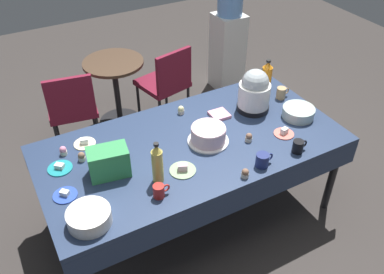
{
  "coord_description": "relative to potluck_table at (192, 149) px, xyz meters",
  "views": [
    {
      "loc": [
        -1.12,
        -2.05,
        2.61
      ],
      "look_at": [
        0.0,
        0.0,
        0.8
      ],
      "focal_mm": 38.68,
      "sensor_mm": 36.0,
      "label": 1
    }
  ],
  "objects": [
    {
      "name": "ground",
      "position": [
        0.0,
        0.0,
        -0.69
      ],
      "size": [
        9.0,
        9.0,
        0.0
      ],
      "primitive_type": "plane",
      "color": "#383330"
    },
    {
      "name": "potluck_table",
      "position": [
        0.0,
        0.0,
        0.0
      ],
      "size": [
        2.2,
        1.1,
        0.75
      ],
      "color": "navy",
      "rests_on": "ground"
    },
    {
      "name": "frosted_layer_cake",
      "position": [
        0.11,
        -0.05,
        0.12
      ],
      "size": [
        0.3,
        0.3,
        0.13
      ],
      "color": "silver",
      "rests_on": "potluck_table"
    },
    {
      "name": "slow_cooker",
      "position": [
        0.64,
        0.15,
        0.23
      ],
      "size": [
        0.26,
        0.26,
        0.35
      ],
      "color": "black",
      "rests_on": "potluck_table"
    },
    {
      "name": "glass_salad_bowl",
      "position": [
        0.89,
        -0.11,
        0.1
      ],
      "size": [
        0.25,
        0.25,
        0.08
      ],
      "primitive_type": "cylinder",
      "color": "#B2C6BC",
      "rests_on": "potluck_table"
    },
    {
      "name": "ceramic_snack_bowl",
      "position": [
        -0.88,
        -0.37,
        0.11
      ],
      "size": [
        0.26,
        0.26,
        0.09
      ],
      "primitive_type": "cylinder",
      "color": "silver",
      "rests_on": "potluck_table"
    },
    {
      "name": "dessert_plate_sage",
      "position": [
        -0.2,
        -0.24,
        0.08
      ],
      "size": [
        0.18,
        0.18,
        0.06
      ],
      "color": "#8CA87F",
      "rests_on": "potluck_table"
    },
    {
      "name": "dessert_plate_cream",
      "position": [
        -0.69,
        0.35,
        0.07
      ],
      "size": [
        0.16,
        0.16,
        0.05
      ],
      "color": "beige",
      "rests_on": "potluck_table"
    },
    {
      "name": "dessert_plate_coral",
      "position": [
        0.65,
        -0.24,
        0.07
      ],
      "size": [
        0.15,
        0.15,
        0.05
      ],
      "color": "#E07266",
      "rests_on": "potluck_table"
    },
    {
      "name": "dessert_plate_teal",
      "position": [
        -0.91,
        0.18,
        0.07
      ],
      "size": [
        0.17,
        0.17,
        0.04
      ],
      "color": "teal",
      "rests_on": "potluck_table"
    },
    {
      "name": "dessert_plate_cobalt",
      "position": [
        -0.95,
        -0.09,
        0.07
      ],
      "size": [
        0.15,
        0.15,
        0.04
      ],
      "color": "#2D4CB2",
      "rests_on": "potluck_table"
    },
    {
      "name": "cupcake_cocoa",
      "position": [
        0.13,
        -0.48,
        0.09
      ],
      "size": [
        0.05,
        0.05,
        0.07
      ],
      "color": "beige",
      "rests_on": "potluck_table"
    },
    {
      "name": "cupcake_rose",
      "position": [
        0.1,
        0.37,
        0.09
      ],
      "size": [
        0.05,
        0.05,
        0.07
      ],
      "color": "beige",
      "rests_on": "potluck_table"
    },
    {
      "name": "cupcake_mint",
      "position": [
        0.37,
        -0.18,
        0.09
      ],
      "size": [
        0.05,
        0.05,
        0.07
      ],
      "color": "beige",
      "rests_on": "potluck_table"
    },
    {
      "name": "cupcake_vanilla",
      "position": [
        -0.75,
        0.19,
        0.09
      ],
      "size": [
        0.05,
        0.05,
        0.07
      ],
      "color": "beige",
      "rests_on": "potluck_table"
    },
    {
      "name": "cupcake_lemon",
      "position": [
        -0.85,
        0.31,
        0.09
      ],
      "size": [
        0.05,
        0.05,
        0.07
      ],
      "color": "beige",
      "rests_on": "potluck_table"
    },
    {
      "name": "soda_bottle_orange_juice",
      "position": [
        0.88,
        0.31,
        0.2
      ],
      "size": [
        0.08,
        0.08,
        0.3
      ],
      "color": "orange",
      "rests_on": "potluck_table"
    },
    {
      "name": "soda_bottle_ginger_ale",
      "position": [
        -0.38,
        -0.24,
        0.2
      ],
      "size": [
        0.07,
        0.07,
        0.31
      ],
      "color": "gold",
      "rests_on": "potluck_table"
    },
    {
      "name": "coffee_mug_navy",
      "position": [
        0.3,
        -0.44,
        0.11
      ],
      "size": [
        0.13,
        0.09,
        0.09
      ],
      "color": "navy",
      "rests_on": "potluck_table"
    },
    {
      "name": "coffee_mug_black",
      "position": [
        0.6,
        -0.45,
        0.11
      ],
      "size": [
        0.12,
        0.08,
        0.09
      ],
      "color": "black",
      "rests_on": "potluck_table"
    },
    {
      "name": "coffee_mug_tan",
      "position": [
        0.94,
        0.17,
        0.11
      ],
      "size": [
        0.12,
        0.08,
        0.1
      ],
      "color": "tan",
      "rests_on": "potluck_table"
    },
    {
      "name": "coffee_mug_red",
      "position": [
        -0.43,
        -0.37,
        0.11
      ],
      "size": [
        0.11,
        0.07,
        0.09
      ],
      "color": "#B2231E",
      "rests_on": "potluck_table"
    },
    {
      "name": "soda_carton",
      "position": [
        -0.63,
        -0.03,
        0.16
      ],
      "size": [
        0.28,
        0.2,
        0.2
      ],
      "primitive_type": "cube",
      "rotation": [
        0.0,
        0.0,
        -0.17
      ],
      "color": "#338C4C",
      "rests_on": "potluck_table"
    },
    {
      "name": "paper_napkin_stack",
      "position": [
        0.35,
        0.19,
        0.07
      ],
      "size": [
        0.14,
        0.14,
        0.02
      ],
      "primitive_type": "cube",
      "rotation": [
        0.0,
        0.0,
        -0.03
      ],
      "color": "pink",
      "rests_on": "potluck_table"
    },
    {
      "name": "maroon_chair_left",
      "position": [
        -0.56,
        1.3,
        -0.2
      ],
      "size": [
        0.51,
        0.51,
        0.85
      ],
      "color": "maroon",
      "rests_on": "ground"
    },
    {
      "name": "maroon_chair_right",
      "position": [
        0.42,
        1.3,
        -0.2
      ],
      "size": [
        0.53,
        0.53,
        0.85
      ],
      "color": "maroon",
      "rests_on": "ground"
    },
    {
      "name": "round_cafe_table",
      "position": [
        -0.05,
        1.53,
        -0.19
      ],
      "size": [
        0.6,
        0.6,
        0.72
      ],
      "color": "#473323",
      "rests_on": "ground"
    },
    {
      "name": "water_cooler",
      "position": [
        1.36,
        1.62,
        -0.1
      ],
      "size": [
        0.32,
        0.32,
        1.24
      ],
      "color": "silver",
      "rests_on": "ground"
    }
  ]
}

